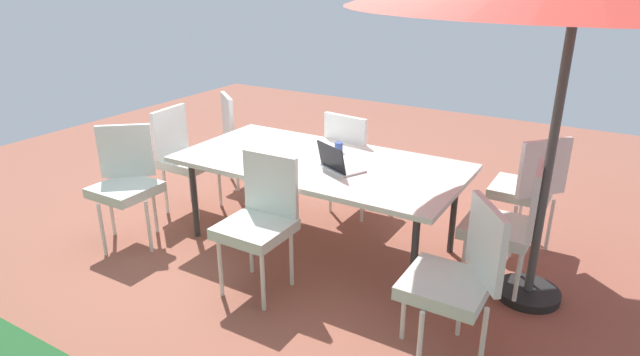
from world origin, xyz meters
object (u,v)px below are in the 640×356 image
Objects in this scene: chair_southeast at (243,134)px; laptop at (339,164)px; dining_table at (320,166)px; chair_south at (354,158)px; chair_northwest at (457,275)px; chair_north at (260,218)px; cup at (339,147)px; chair_west at (508,222)px; chair_southwest at (527,186)px; chair_east at (185,154)px; chair_northeast at (126,180)px.

chair_southeast is 1.87m from laptop.
dining_table is 1.61m from chair_southeast.
chair_northwest is (-1.44, 1.51, 0.00)m from chair_south.
chair_north is 1.47m from chair_south.
dining_table is 2.33× the size of chair_northwest.
cup reaches higher than dining_table.
laptop is at bearing -88.53° from chair_west.
dining_table is 2.33× the size of chair_west.
chair_north and chair_southwest have the same top height.
chair_southwest is 1.55m from laptop.
laptop is (-1.64, 0.88, 0.24)m from chair_southeast.
chair_east is 2.48× the size of laptop.
chair_northeast is at bearing -127.38° from chair_northwest.
chair_north and chair_northeast have the same top height.
chair_southwest is at bearing 175.40° from chair_west.
chair_east and chair_northeast have the same top height.
chair_west is 1.66m from chair_south.
chair_west reaches higher than laptop.
chair_south is (0.02, -1.47, 0.00)m from chair_north.
chair_south is 0.89m from laptop.
chair_northeast and chair_southwest have the same top height.
chair_south reaches higher than cup.
chair_southwest is 2.48× the size of laptop.
cup is at bearing 85.28° from chair_north.
dining_table is at bearing -11.57° from chair_northeast.
chair_southwest is at bearing -78.99° from chair_east.
chair_east and chair_southwest have the same top height.
chair_east is 3.04m from chair_southwest.
dining_table is at bearing 101.90° from chair_south.
chair_northwest is (0.09, 0.86, 0.00)m from chair_west.
chair_north is at bearing 98.50° from chair_south.
chair_west is at bearing 41.94° from chair_southwest.
chair_west is 1.00× the size of chair_south.
laptop is at bearing -169.36° from chair_southeast.
cup is at bearing 107.53° from chair_south.
cup is at bearing -95.30° from dining_table.
chair_east and chair_northwest have the same top height.
cup is (1.45, -0.21, 0.24)m from chair_west.
chair_southwest is at bearing 140.93° from chair_northwest.
chair_southeast is at bearing 49.81° from chair_northeast.
chair_north is at bearing -2.83° from chair_southwest.
chair_east is (0.06, 0.80, 0.00)m from chair_southeast.
chair_southeast is at bearing 4.96° from chair_south.
chair_southeast is at bearing 130.12° from chair_north.
chair_southeast is 2.97m from chair_west.
chair_southeast is 1.00× the size of chair_south.
chair_north and chair_northwest have the same top height.
chair_east is 1.00× the size of chair_west.
chair_west is 1.28m from laptop.
dining_table is 1.61m from chair_northeast.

